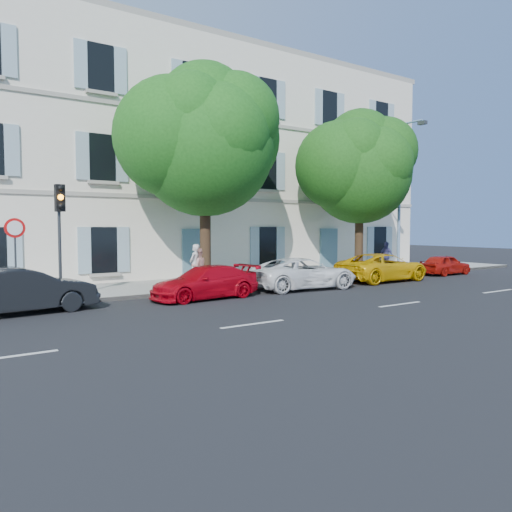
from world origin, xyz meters
TOP-DOWN VIEW (x-y plane):
  - ground at (0.00, 0.00)m, footprint 90.00×90.00m
  - sidewalk at (0.00, 4.45)m, footprint 36.00×4.50m
  - kerb at (0.00, 2.28)m, footprint 36.00×0.16m
  - building at (0.00, 10.20)m, footprint 28.00×7.00m
  - car_dark_sedan at (-10.79, 1.25)m, footprint 4.38×1.94m
  - car_red_coupe at (-4.78, 0.89)m, footprint 4.24×1.94m
  - car_white_coupe at (-0.05, 1.03)m, footprint 4.91×2.59m
  - car_yellow_supercar at (5.04, 1.19)m, footprint 4.86×2.28m
  - car_red_hatchback at (10.26, 1.39)m, footprint 3.27×1.34m
  - tree_left at (-3.33, 3.48)m, footprint 5.78×5.78m
  - tree_right at (5.77, 3.44)m, footprint 5.32×5.32m
  - traffic_light at (-9.36, 2.62)m, footprint 0.32×0.44m
  - road_sign at (-10.76, 2.55)m, footprint 0.63×0.09m
  - street_lamp at (7.92, 2.48)m, footprint 0.25×1.67m
  - pedestrian_a at (-3.69, 3.75)m, footprint 0.75×0.70m
  - pedestrian_b at (-3.55, 3.55)m, footprint 0.93×0.84m
  - pedestrian_c at (8.56, 4.00)m, footprint 0.40×0.95m

SIDE VIEW (x-z plane):
  - ground at x=0.00m, z-range 0.00..0.00m
  - sidewalk at x=0.00m, z-range 0.00..0.15m
  - kerb at x=0.00m, z-range 0.00..0.16m
  - car_red_hatchback at x=10.26m, z-range 0.00..1.11m
  - car_red_coupe at x=-4.78m, z-range 0.00..1.20m
  - car_white_coupe at x=-0.05m, z-range 0.00..1.32m
  - car_yellow_supercar at x=5.04m, z-range 0.00..1.34m
  - car_dark_sedan at x=-10.79m, z-range 0.00..1.40m
  - pedestrian_b at x=-3.55m, z-range 0.15..1.72m
  - pedestrian_c at x=8.56m, z-range 0.15..1.77m
  - pedestrian_a at x=-3.69m, z-range 0.15..1.88m
  - road_sign at x=-10.76m, z-range 0.76..3.50m
  - traffic_light at x=-9.36m, z-range 1.02..4.90m
  - street_lamp at x=7.92m, z-range 0.67..8.56m
  - tree_right at x=5.77m, z-range 1.31..9.51m
  - tree_left at x=-3.33m, z-range 1.44..10.39m
  - building at x=0.00m, z-range 0.00..12.00m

